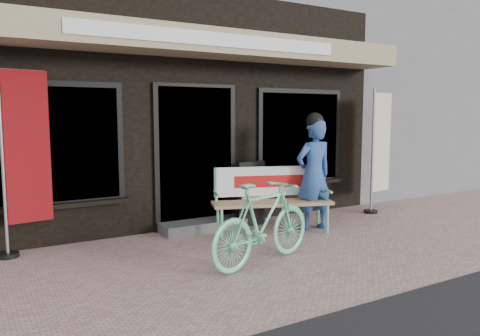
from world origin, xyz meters
TOP-DOWN VIEW (x-y plane):
  - ground at (0.00, 0.00)m, footprint 70.00×70.00m
  - storefront at (0.00, 4.96)m, footprint 7.00×6.77m
  - neighbor_right_near at (8.50, 5.50)m, footprint 10.00×7.00m
  - bench at (0.86, 1.20)m, footprint 1.82×1.01m
  - person at (1.48, 0.97)m, footprint 0.63×0.43m
  - bicycle at (-0.10, -0.05)m, footprint 1.69×0.86m
  - nobori_red at (-2.42, 1.79)m, footprint 0.70×0.29m
  - nobori_cream at (3.33, 1.40)m, footprint 0.65×0.27m
  - menu_stand at (0.78, 1.64)m, footprint 0.51×0.16m

SIDE VIEW (x-z plane):
  - ground at x=0.00m, z-range 0.00..0.00m
  - bicycle at x=-0.10m, z-range 0.00..0.98m
  - menu_stand at x=0.78m, z-range 0.01..1.03m
  - bench at x=0.86m, z-range 0.08..1.04m
  - person at x=1.48m, z-range -0.02..1.76m
  - nobori_cream at x=3.33m, z-range 0.04..2.23m
  - nobori_red at x=-2.42m, z-range 0.04..2.40m
  - neighbor_right_near at x=8.50m, z-range 0.00..5.60m
  - storefront at x=0.00m, z-range -0.01..5.99m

